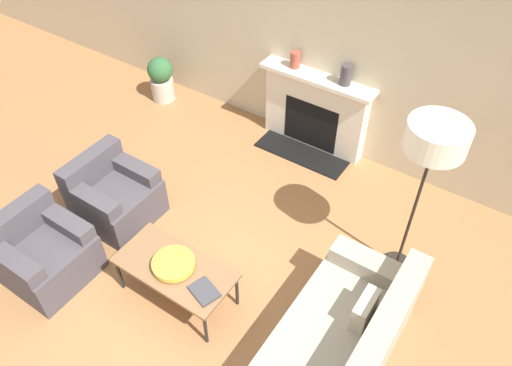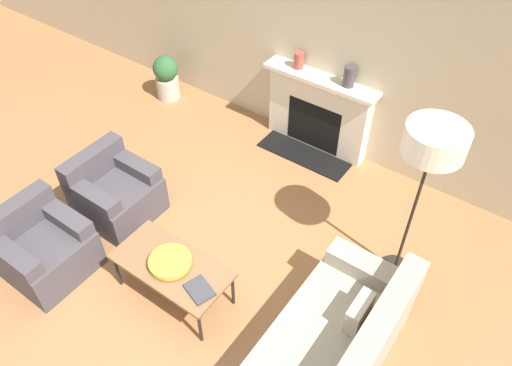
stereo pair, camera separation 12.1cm
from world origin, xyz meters
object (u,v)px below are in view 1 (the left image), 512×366
at_px(mantel_vase_left, 295,60).
at_px(book, 204,291).
at_px(armchair_far, 114,196).
at_px(bowl, 174,264).
at_px(armchair_near, 44,253).
at_px(mantel_vase_center_left, 346,75).
at_px(floor_lamp, 434,146).
at_px(coffee_table, 175,269).
at_px(fireplace, 314,112).
at_px(potted_plant, 161,78).

bearing_deg(mantel_vase_left, book, -74.30).
bearing_deg(armchair_far, bowl, -109.30).
distance_m(armchair_near, mantel_vase_left, 3.50).
xyz_separation_m(bowl, mantel_vase_center_left, (0.27, 2.78, 0.65)).
relative_size(floor_lamp, mantel_vase_center_left, 7.37).
bearing_deg(armchair_far, book, -106.86).
bearing_deg(coffee_table, fireplace, 91.56).
height_order(bowl, potted_plant, potted_plant).
height_order(mantel_vase_left, potted_plant, mantel_vase_left).
relative_size(coffee_table, mantel_vase_left, 5.61).
relative_size(armchair_near, floor_lamp, 0.43).
relative_size(bowl, mantel_vase_left, 1.97).
bearing_deg(armchair_far, floor_lamp, -69.58).
relative_size(armchair_far, mantel_vase_left, 3.84).
relative_size(armchair_far, coffee_table, 0.68).
xyz_separation_m(book, floor_lamp, (1.23, 1.58, 1.13)).
height_order(armchair_far, mantel_vase_center_left, mantel_vase_center_left).
bearing_deg(armchair_near, armchair_far, 0.00).
bearing_deg(mantel_vase_center_left, mantel_vase_left, 180.00).
distance_m(coffee_table, floor_lamp, 2.51).
distance_m(fireplace, floor_lamp, 2.38).
height_order(fireplace, coffee_table, fireplace).
bearing_deg(armchair_near, potted_plant, 20.53).
relative_size(fireplace, bowl, 3.67).
distance_m(fireplace, mantel_vase_left, 0.71).
relative_size(armchair_far, bowl, 1.95).
height_order(armchair_near, floor_lamp, floor_lamp).
xyz_separation_m(floor_lamp, mantel_vase_left, (-2.03, 1.27, -0.47)).
relative_size(fireplace, coffee_table, 1.29).
bearing_deg(potted_plant, fireplace, 7.25).
distance_m(armchair_far, potted_plant, 2.32).
bearing_deg(mantel_vase_center_left, fireplace, -177.40).
bearing_deg(potted_plant, floor_lamp, -13.49).
relative_size(coffee_table, potted_plant, 1.71).
height_order(coffee_table, mantel_vase_left, mantel_vase_left).
xyz_separation_m(coffee_table, mantel_vase_center_left, (0.26, 2.78, 0.72)).
relative_size(fireplace, book, 4.78).
bearing_deg(bowl, armchair_near, -157.99).
bearing_deg(mantel_vase_left, armchair_near, -104.62).
bearing_deg(floor_lamp, armchair_near, -144.96).
bearing_deg(bowl, floor_lamp, 42.94).
bearing_deg(coffee_table, armchair_far, 160.81).
bearing_deg(armchair_near, fireplace, -19.93).
relative_size(book, potted_plant, 0.46).
height_order(book, floor_lamp, floor_lamp).
height_order(fireplace, book, fireplace).
bearing_deg(potted_plant, bowl, -46.19).
relative_size(armchair_near, armchair_far, 1.00).
bearing_deg(fireplace, coffee_table, -88.44).
relative_size(fireplace, floor_lamp, 0.80).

